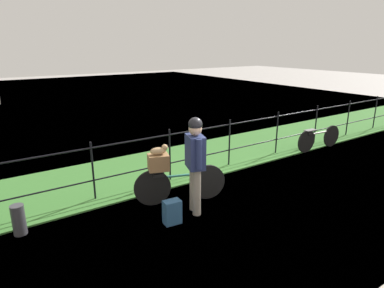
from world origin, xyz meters
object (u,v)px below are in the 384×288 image
terrier_dog (159,150)px  backpack_on_paving (172,212)px  wooden_crate (158,162)px  mooring_bollard (19,220)px  bicycle_parked (319,138)px  cyclist_person (195,157)px  bicycle_main (180,184)px

terrier_dog → backpack_on_paving: terrier_dog is taller
wooden_crate → mooring_bollard: size_ratio=0.74×
mooring_bollard → bicycle_parked: bicycle_parked is taller
cyclist_person → backpack_on_paving: cyclist_person is taller
bicycle_main → backpack_on_paving: (-0.52, -0.59, -0.15)m
bicycle_main → cyclist_person: cyclist_person is taller
bicycle_main → bicycle_parked: size_ratio=0.97×
wooden_crate → bicycle_parked: size_ratio=0.21×
mooring_bollard → bicycle_parked: size_ratio=0.29×
bicycle_main → wooden_crate: (-0.36, 0.13, 0.46)m
wooden_crate → cyclist_person: 0.73m
bicycle_main → mooring_bollard: (-2.62, 0.46, -0.11)m
backpack_on_paving → bicycle_parked: bearing=-162.5°
terrier_dog → cyclist_person: size_ratio=0.19×
terrier_dog → cyclist_person: 0.69m
bicycle_main → mooring_bollard: bearing=170.1°
wooden_crate → bicycle_parked: bearing=4.7°
mooring_bollard → terrier_dog: bearing=-8.4°
cyclist_person → backpack_on_paving: bearing=-168.3°
cyclist_person → backpack_on_paving: 0.97m
cyclist_person → bicycle_parked: cyclist_person is taller
terrier_dog → mooring_bollard: terrier_dog is taller
wooden_crate → cyclist_person: cyclist_person is taller
cyclist_person → backpack_on_paving: size_ratio=4.21×
terrier_dog → backpack_on_paving: (-0.18, -0.71, -0.83)m
wooden_crate → backpack_on_paving: wooden_crate is taller
cyclist_person → mooring_bollard: bearing=160.4°
backpack_on_paving → mooring_bollard: 2.34m
backpack_on_paving → bicycle_parked: 5.54m
backpack_on_paving → bicycle_parked: (5.42, 1.15, 0.13)m
terrier_dog → cyclist_person: bearing=-59.9°
backpack_on_paving → bicycle_parked: size_ratio=0.24×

